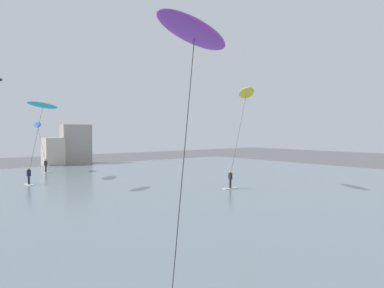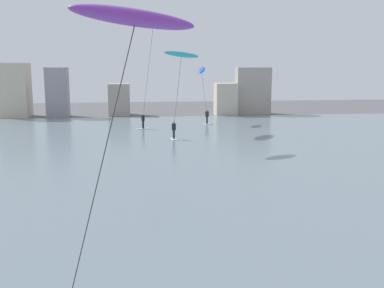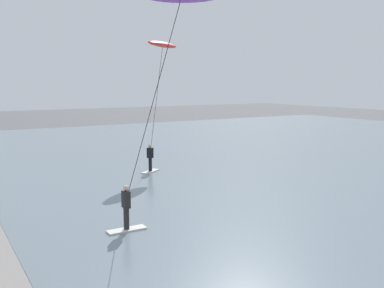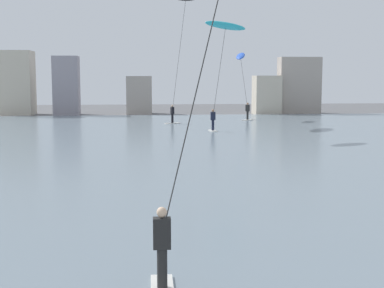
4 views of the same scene
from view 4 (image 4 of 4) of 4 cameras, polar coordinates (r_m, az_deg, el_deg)
water_bay at (r=33.09m, az=2.74°, el=-0.18°), size 84.00×52.00×0.10m
far_shore_buildings at (r=61.17m, az=-5.54°, el=5.89°), size 35.44×4.54×6.92m
kitesurfer_cyan at (r=38.18m, az=3.36°, el=11.09°), size 3.26×5.20×7.93m
kitesurfer_black at (r=49.05m, az=-0.76°, el=14.11°), size 3.50×3.86×11.25m
kitesurfer_blue at (r=53.08m, az=5.15°, el=8.33°), size 1.78×3.86×6.59m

